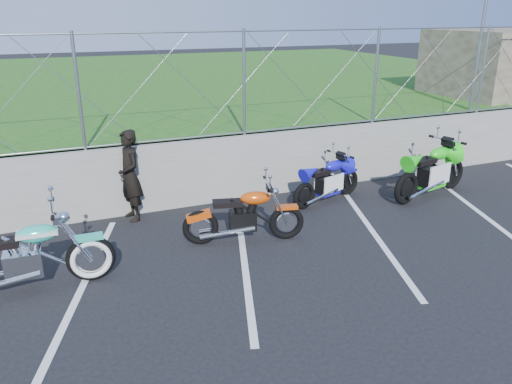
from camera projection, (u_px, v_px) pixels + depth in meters
name	position (u px, v px, depth m)	size (l,w,h in m)	color
ground	(270.00, 288.00, 6.88)	(90.00, 90.00, 0.00)	black
retaining_wall	(197.00, 172.00, 9.70)	(30.00, 0.22, 1.30)	slate
grass_field	(121.00, 96.00, 18.37)	(30.00, 20.00, 1.30)	#204E14
chain_link_fence	(193.00, 86.00, 9.13)	(28.00, 0.03, 2.00)	gray
sign_pole	(479.00, 46.00, 11.91)	(0.08, 0.08, 3.00)	gray
parking_lines	(312.00, 244.00, 8.18)	(18.29, 4.31, 0.01)	silver
cruiser_turquoise	(27.00, 260.00, 6.66)	(2.35, 0.74, 1.17)	black
naked_orange	(246.00, 217.00, 8.14)	(1.97, 0.73, 1.00)	black
sportbike_green	(432.00, 173.00, 10.15)	(2.18, 0.81, 1.15)	black
sportbike_blue	(328.00, 182.00, 9.88)	(1.76, 0.71, 0.94)	black
person_standing	(130.00, 176.00, 8.90)	(0.61, 0.40, 1.66)	black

